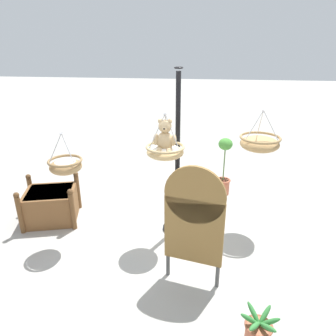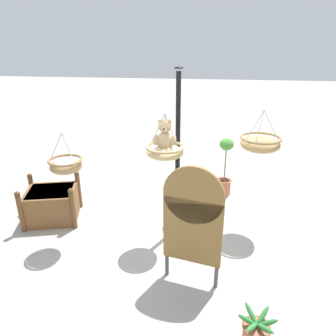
% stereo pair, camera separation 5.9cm
% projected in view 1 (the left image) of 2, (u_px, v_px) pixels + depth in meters
% --- Properties ---
extents(ground_plane, '(40.00, 40.00, 0.00)m').
position_uv_depth(ground_plane, '(170.00, 229.00, 5.05)').
color(ground_plane, '#ADAAA3').
extents(display_pole_central, '(0.44, 0.44, 2.49)m').
position_uv_depth(display_pole_central, '(177.00, 185.00, 4.76)').
color(display_pole_central, black).
rests_on(display_pole_central, ground).
extents(hanging_basket_with_teddy, '(0.54, 0.54, 0.63)m').
position_uv_depth(hanging_basket_with_teddy, '(165.00, 151.00, 4.30)').
color(hanging_basket_with_teddy, tan).
extents(teddy_bear, '(0.31, 0.28, 0.45)m').
position_uv_depth(teddy_bear, '(165.00, 138.00, 4.21)').
color(teddy_bear, tan).
extents(hanging_basket_left_high, '(0.60, 0.60, 0.61)m').
position_uv_depth(hanging_basket_left_high, '(260.00, 143.00, 4.63)').
color(hanging_basket_left_high, tan).
extents(hanging_basket_right_low, '(0.47, 0.47, 0.58)m').
position_uv_depth(hanging_basket_right_low, '(66.00, 166.00, 4.32)').
color(hanging_basket_right_low, '#A37F51').
extents(wooden_planter_box, '(1.02, 0.95, 0.70)m').
position_uv_depth(wooden_planter_box, '(51.00, 204.00, 5.22)').
color(wooden_planter_box, brown).
rests_on(wooden_planter_box, ground).
extents(potted_plant_fern_front, '(0.30, 0.30, 1.13)m').
position_uv_depth(potted_plant_fern_front, '(224.00, 170.00, 6.01)').
color(potted_plant_fern_front, '#BC6042').
rests_on(potted_plant_fern_front, ground).
extents(potted_plant_flowering_red, '(0.40, 0.39, 0.36)m').
position_uv_depth(potted_plant_flowering_red, '(258.00, 330.00, 3.13)').
color(potted_plant_flowering_red, '#BC6042').
rests_on(potted_plant_flowering_red, ground).
extents(display_sign_board, '(0.71, 0.20, 1.56)m').
position_uv_depth(display_sign_board, '(194.00, 217.00, 3.64)').
color(display_sign_board, olive).
rests_on(display_sign_board, ground).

